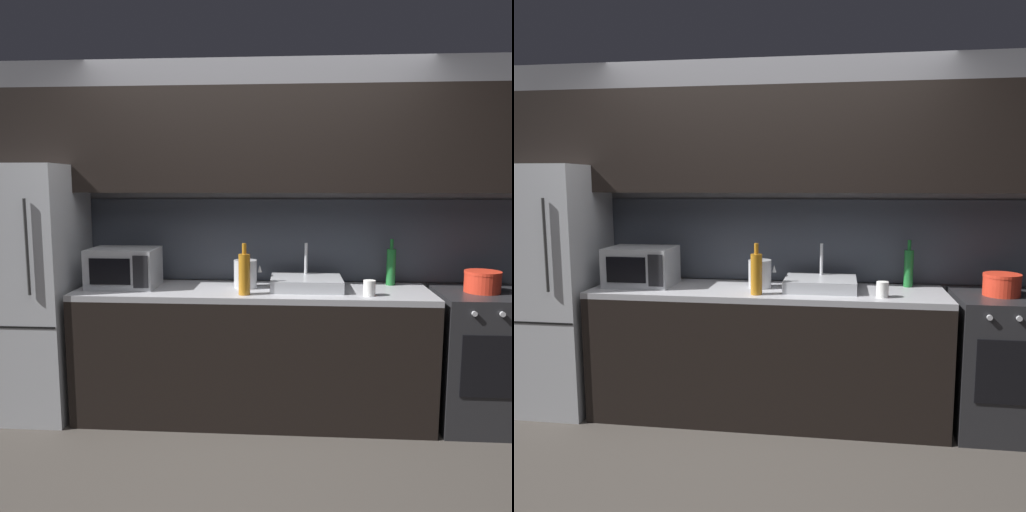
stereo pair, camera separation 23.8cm
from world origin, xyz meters
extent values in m
plane|color=#3D3833|center=(0.00, 0.00, 0.00)|extent=(10.00, 10.00, 0.00)
cube|color=slate|center=(0.00, 1.30, 1.25)|extent=(4.13, 0.10, 2.50)
cube|color=#3D424C|center=(0.00, 1.25, 1.20)|extent=(4.13, 0.01, 0.60)
cube|color=black|center=(0.00, 1.08, 1.90)|extent=(3.80, 0.34, 0.70)
cube|color=black|center=(0.00, 0.90, 0.43)|extent=(2.39, 0.60, 0.86)
cube|color=#9E9EA3|center=(0.00, 0.90, 0.88)|extent=(2.39, 0.60, 0.04)
cube|color=#ADAFB5|center=(-1.58, 0.90, 0.87)|extent=(0.68, 0.66, 1.74)
cube|color=black|center=(-1.58, 0.57, 0.70)|extent=(0.67, 0.00, 0.01)
cylinder|color=#333333|center=(-1.39, 0.55, 1.22)|extent=(0.02, 0.02, 0.61)
cube|color=#232326|center=(1.54, 0.90, 0.45)|extent=(0.60, 0.60, 0.90)
cube|color=black|center=(1.54, 0.60, 0.50)|extent=(0.45, 0.01, 0.40)
cylinder|color=#B2B2B7|center=(1.37, 0.59, 0.83)|extent=(0.03, 0.02, 0.03)
cylinder|color=#B2B2B7|center=(1.54, 0.59, 0.83)|extent=(0.03, 0.02, 0.03)
cube|color=#A8AAAF|center=(-0.90, 0.92, 1.04)|extent=(0.46, 0.34, 0.27)
cube|color=black|center=(-0.94, 0.75, 1.04)|extent=(0.28, 0.01, 0.18)
cube|color=black|center=(-0.73, 0.75, 1.04)|extent=(0.10, 0.01, 0.22)
cube|color=#ADAFB5|center=(0.36, 0.93, 0.94)|extent=(0.48, 0.38, 0.08)
cylinder|color=silver|center=(0.36, 1.06, 1.09)|extent=(0.02, 0.02, 0.22)
cylinder|color=#B7BABF|center=(-0.05, 0.94, 1.00)|extent=(0.16, 0.16, 0.19)
sphere|color=black|center=(-0.05, 0.94, 1.10)|extent=(0.02, 0.02, 0.02)
cone|color=#B7BABF|center=(0.05, 0.94, 1.03)|extent=(0.03, 0.03, 0.05)
cylinder|color=#B27019|center=(-0.04, 0.72, 1.03)|extent=(0.08, 0.08, 0.26)
cylinder|color=#B27019|center=(-0.04, 0.72, 1.20)|extent=(0.03, 0.03, 0.07)
cylinder|color=#1E6B2D|center=(0.96, 1.11, 1.03)|extent=(0.06, 0.06, 0.26)
cylinder|color=#1E6B2D|center=(0.96, 1.11, 1.19)|extent=(0.02, 0.02, 0.07)
cylinder|color=silver|center=(0.76, 0.74, 0.95)|extent=(0.08, 0.08, 0.10)
cylinder|color=red|center=(1.52, 0.90, 0.96)|extent=(0.23, 0.23, 0.12)
cylinder|color=red|center=(1.52, 0.90, 1.03)|extent=(0.23, 0.23, 0.02)
camera|label=1|loc=(0.26, -2.55, 1.61)|focal=36.30mm
camera|label=2|loc=(0.50, -2.52, 1.61)|focal=36.30mm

